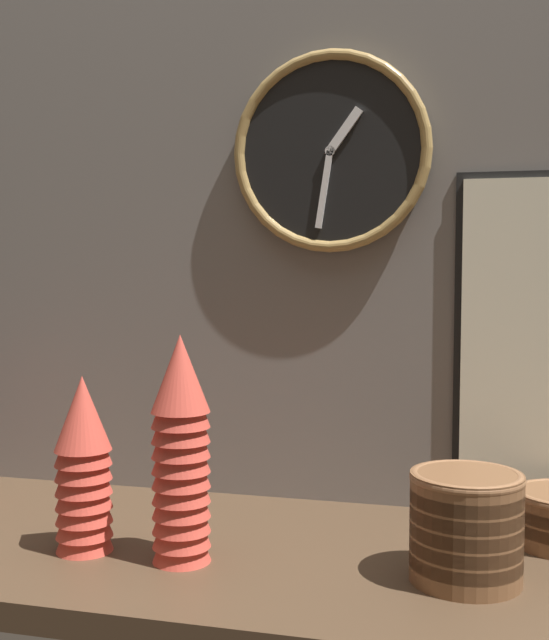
{
  "coord_description": "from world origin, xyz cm",
  "views": [
    {
      "loc": [
        32.6,
        -115.81,
        43.39
      ],
      "look_at": [
        2.14,
        4.0,
        34.42
      ],
      "focal_mm": 45.0,
      "sensor_mm": 36.0,
      "label": 1
    }
  ],
  "objects_px": {
    "cup_stack_center": "(181,449)",
    "wall_clock": "(331,152)",
    "bowl_stack_right": "(466,524)",
    "cup_stack_center_left": "(83,464)"
  },
  "relations": [
    {
      "from": "cup_stack_center",
      "to": "wall_clock",
      "type": "distance_m",
      "value": 0.59
    },
    {
      "from": "cup_stack_center",
      "to": "bowl_stack_right",
      "type": "xyz_separation_m",
      "value": [
        0.4,
        0.03,
        -0.09
      ]
    },
    {
      "from": "cup_stack_center_left",
      "to": "cup_stack_center",
      "type": "relative_size",
      "value": 0.8
    },
    {
      "from": "cup_stack_center_left",
      "to": "cup_stack_center",
      "type": "bearing_deg",
      "value": -1.52
    },
    {
      "from": "bowl_stack_right",
      "to": "wall_clock",
      "type": "height_order",
      "value": "wall_clock"
    },
    {
      "from": "cup_stack_center",
      "to": "wall_clock",
      "type": "height_order",
      "value": "wall_clock"
    },
    {
      "from": "cup_stack_center_left",
      "to": "bowl_stack_right",
      "type": "distance_m",
      "value": 0.56
    },
    {
      "from": "cup_stack_center_left",
      "to": "cup_stack_center",
      "type": "xyz_separation_m",
      "value": [
        0.16,
        -0.0,
        0.03
      ]
    },
    {
      "from": "bowl_stack_right",
      "to": "cup_stack_center",
      "type": "bearing_deg",
      "value": -176.11
    },
    {
      "from": "bowl_stack_right",
      "to": "cup_stack_center_left",
      "type": "bearing_deg",
      "value": -177.63
    }
  ]
}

